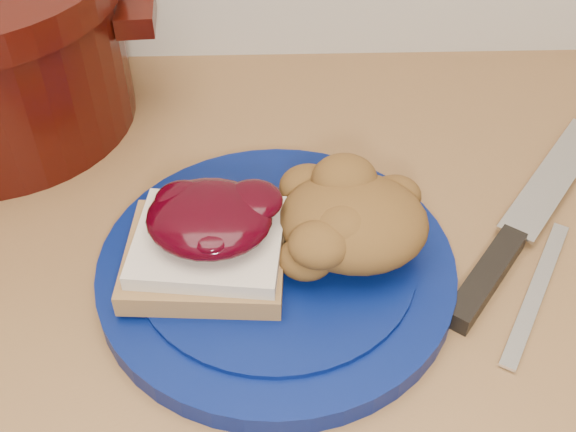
{
  "coord_description": "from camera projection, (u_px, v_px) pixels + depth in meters",
  "views": [
    {
      "loc": [
        0.05,
        1.06,
        1.35
      ],
      "look_at": [
        0.06,
        1.47,
        0.95
      ],
      "focal_mm": 45.0,
      "sensor_mm": 36.0,
      "label": 1
    }
  ],
  "objects": [
    {
      "name": "plate",
      "position": [
        276.0,
        269.0,
        0.59
      ],
      "size": [
        0.33,
        0.33,
        0.02
      ],
      "primitive_type": "cylinder",
      "rotation": [
        0.0,
        0.0,
        -0.17
      ],
      "color": "#051250",
      "rests_on": "wood_countertop"
    },
    {
      "name": "sandwich",
      "position": [
        208.0,
        239.0,
        0.55
      ],
      "size": [
        0.13,
        0.11,
        0.06
      ],
      "rotation": [
        0.0,
        0.0,
        -0.17
      ],
      "color": "olive",
      "rests_on": "plate"
    },
    {
      "name": "stuffing_mound",
      "position": [
        354.0,
        222.0,
        0.56
      ],
      "size": [
        0.13,
        0.12,
        0.06
      ],
      "primitive_type": "ellipsoid",
      "rotation": [
        0.0,
        0.0,
        -0.17
      ],
      "color": "brown",
      "rests_on": "plate"
    },
    {
      "name": "chef_knife",
      "position": [
        507.0,
        247.0,
        0.61
      ],
      "size": [
        0.21,
        0.26,
        0.02
      ],
      "rotation": [
        0.0,
        0.0,
        0.92
      ],
      "color": "black",
      "rests_on": "wood_countertop"
    },
    {
      "name": "butter_knife",
      "position": [
        537.0,
        291.0,
        0.58
      ],
      "size": [
        0.1,
        0.15,
        0.0
      ],
      "primitive_type": "cube",
      "rotation": [
        0.0,
        0.0,
        1.04
      ],
      "color": "silver",
      "rests_on": "wood_countertop"
    }
  ]
}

